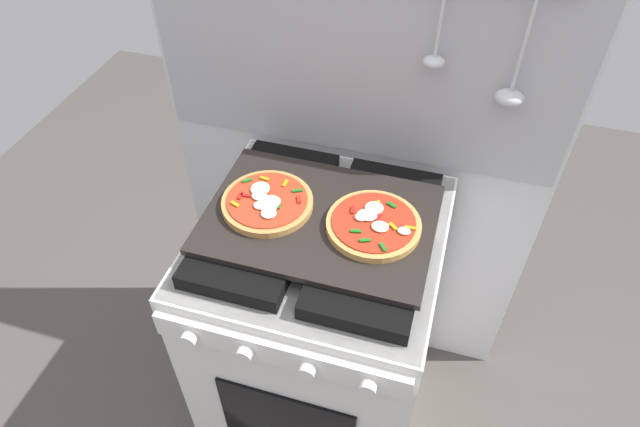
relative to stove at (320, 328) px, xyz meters
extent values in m
plane|color=#4C4742|center=(0.00, 0.00, -0.45)|extent=(4.00, 4.00, 0.00)
cube|color=silver|center=(0.00, 0.34, 0.32)|extent=(1.10, 0.03, 1.55)
cube|color=#ADADB2|center=(0.00, 0.32, 0.70)|extent=(1.08, 0.00, 0.56)
cylinder|color=silver|center=(0.19, 0.29, 0.84)|extent=(0.01, 0.01, 0.17)
ellipsoid|color=silver|center=(0.19, 0.29, 0.74)|extent=(0.05, 0.04, 0.03)
cylinder|color=silver|center=(0.37, 0.29, 0.82)|extent=(0.01, 0.01, 0.23)
ellipsoid|color=silver|center=(0.37, 0.29, 0.68)|extent=(0.07, 0.06, 0.04)
cube|color=white|center=(0.00, 0.00, -0.02)|extent=(0.60, 0.60, 0.86)
cube|color=black|center=(0.00, 0.00, 0.40)|extent=(0.59, 0.59, 0.01)
cube|color=black|center=(-0.14, 0.00, 0.43)|extent=(0.24, 0.51, 0.04)
cube|color=black|center=(0.14, 0.00, 0.43)|extent=(0.24, 0.51, 0.04)
cube|color=white|center=(0.00, -0.31, 0.35)|extent=(0.58, 0.02, 0.07)
cylinder|color=silver|center=(-0.20, -0.33, 0.35)|extent=(0.04, 0.02, 0.04)
cylinder|color=silver|center=(-0.07, -0.33, 0.35)|extent=(0.04, 0.02, 0.04)
cylinder|color=silver|center=(0.07, -0.33, 0.35)|extent=(0.04, 0.02, 0.04)
cylinder|color=silver|center=(0.20, -0.33, 0.35)|extent=(0.04, 0.02, 0.04)
cube|color=black|center=(0.00, -0.30, 0.00)|extent=(0.36, 0.01, 0.28)
cube|color=black|center=(0.00, 0.00, 0.46)|extent=(0.54, 0.38, 0.02)
cylinder|color=#C18947|center=(-0.13, 0.00, 0.47)|extent=(0.22, 0.22, 0.02)
cylinder|color=red|center=(-0.13, 0.00, 0.49)|extent=(0.19, 0.19, 0.00)
ellipsoid|color=#F4EACC|center=(-0.16, 0.03, 0.49)|extent=(0.05, 0.05, 0.01)
ellipsoid|color=#F4EACC|center=(-0.14, -0.03, 0.49)|extent=(0.03, 0.03, 0.01)
ellipsoid|color=#F4EACC|center=(-0.12, -0.02, 0.49)|extent=(0.04, 0.04, 0.01)
ellipsoid|color=#F4EACC|center=(-0.11, -0.05, 0.49)|extent=(0.04, 0.04, 0.01)
ellipsoid|color=#F4EACC|center=(-0.12, -0.01, 0.49)|extent=(0.05, 0.05, 0.01)
ellipsoid|color=#F4EACC|center=(-0.12, -0.01, 0.49)|extent=(0.03, 0.03, 0.01)
ellipsoid|color=#F4EACC|center=(-0.12, -0.01, 0.49)|extent=(0.03, 0.04, 0.01)
ellipsoid|color=#F4EACC|center=(-0.15, 0.00, 0.49)|extent=(0.04, 0.03, 0.01)
cube|color=red|center=(-0.20, -0.01, 0.49)|extent=(0.01, 0.02, 0.00)
cube|color=#19721E|center=(-0.15, 0.03, 0.49)|extent=(0.02, 0.02, 0.00)
cube|color=#19721E|center=(-0.07, 0.05, 0.49)|extent=(0.02, 0.02, 0.00)
cube|color=gold|center=(-0.16, 0.07, 0.49)|extent=(0.02, 0.01, 0.00)
cube|color=red|center=(-0.06, 0.02, 0.49)|extent=(0.02, 0.02, 0.00)
cube|color=gold|center=(-0.20, -0.04, 0.49)|extent=(0.03, 0.02, 0.00)
cube|color=#19721E|center=(-0.10, -0.01, 0.49)|extent=(0.01, 0.03, 0.00)
cube|color=gold|center=(-0.11, 0.06, 0.49)|extent=(0.01, 0.02, 0.00)
cube|color=red|center=(-0.18, 0.00, 0.49)|extent=(0.02, 0.01, 0.00)
cube|color=#19721E|center=(-0.20, 0.05, 0.49)|extent=(0.02, 0.02, 0.00)
cylinder|color=tan|center=(0.13, 0.00, 0.47)|extent=(0.22, 0.22, 0.02)
cylinder|color=#B72D19|center=(0.13, 0.00, 0.49)|extent=(0.19, 0.19, 0.00)
ellipsoid|color=#F4EACC|center=(0.10, 0.00, 0.49)|extent=(0.03, 0.03, 0.01)
ellipsoid|color=#F4EACC|center=(0.15, -0.02, 0.49)|extent=(0.04, 0.04, 0.01)
ellipsoid|color=#F4EACC|center=(0.12, 0.04, 0.49)|extent=(0.04, 0.04, 0.01)
ellipsoid|color=#F4EACC|center=(0.20, -0.01, 0.49)|extent=(0.03, 0.02, 0.01)
ellipsoid|color=#F4EACC|center=(0.11, 0.01, 0.49)|extent=(0.05, 0.04, 0.01)
cube|color=gold|center=(0.12, 0.06, 0.49)|extent=(0.02, 0.02, 0.00)
cube|color=gold|center=(0.21, 0.00, 0.49)|extent=(0.02, 0.01, 0.00)
cube|color=#19721E|center=(0.16, 0.06, 0.49)|extent=(0.03, 0.02, 0.00)
cube|color=#19721E|center=(0.17, -0.07, 0.49)|extent=(0.02, 0.02, 0.00)
cube|color=#19721E|center=(0.10, -0.04, 0.49)|extent=(0.03, 0.01, 0.00)
cube|color=gold|center=(0.17, -0.01, 0.49)|extent=(0.02, 0.02, 0.00)
cube|color=gold|center=(0.15, 0.00, 0.49)|extent=(0.03, 0.01, 0.00)
cube|color=#19721E|center=(0.12, -0.06, 0.49)|extent=(0.03, 0.02, 0.00)
cube|color=red|center=(0.07, 0.02, 0.49)|extent=(0.01, 0.02, 0.00)
cube|color=red|center=(0.13, 0.01, 0.49)|extent=(0.02, 0.03, 0.00)
cube|color=red|center=(0.19, -0.01, 0.49)|extent=(0.01, 0.03, 0.00)
camera|label=1|loc=(0.26, -0.88, 1.39)|focal=31.01mm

